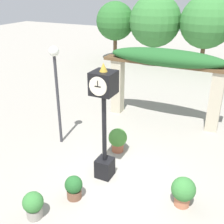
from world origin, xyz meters
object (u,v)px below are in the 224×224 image
Objects in this scene: potted_plant_near_right at (33,205)px; lamp_post at (56,75)px; potted_plant_far_left at (118,139)px; potted_plant_far_right at (74,187)px; pedestal_clock at (104,116)px; potted_plant_near_left at (183,191)px.

potted_plant_near_right is 4.30m from lamp_post.
potted_plant_far_left reaches higher than potted_plant_far_right.
pedestal_clock is 5.16× the size of potted_plant_far_right.
pedestal_clock is at bearing -25.04° from lamp_post.
potted_plant_far_left is at bearing 99.52° from pedestal_clock.
potted_plant_near_left is at bearing -32.17° from potted_plant_far_left.
potted_plant_near_right is at bearing -116.16° from potted_plant_far_right.
potted_plant_far_left is at bearing 88.66° from potted_plant_far_right.
potted_plant_near_right is (-3.21, -2.04, -0.06)m from potted_plant_near_left.
potted_plant_near_left is at bearing -15.45° from lamp_post.
pedestal_clock reaches higher than potted_plant_near_right.
lamp_post reaches higher than potted_plant_near_right.
potted_plant_near_left is 2.89m from potted_plant_far_right.
potted_plant_near_right is at bearing -109.83° from pedestal_clock.
potted_plant_near_left is 3.80m from potted_plant_near_right.
lamp_post is at bearing 164.55° from potted_plant_near_left.
potted_plant_far_left is at bearing 8.93° from lamp_post.
potted_plant_near_right is 0.86× the size of potted_plant_far_left.
pedestal_clock reaches higher than potted_plant_far_right.
potted_plant_far_right is (-2.70, -1.01, -0.10)m from potted_plant_near_left.
potted_plant_near_left is 0.98× the size of potted_plant_far_left.
potted_plant_far_left is (0.57, 3.70, 0.07)m from potted_plant_near_right.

